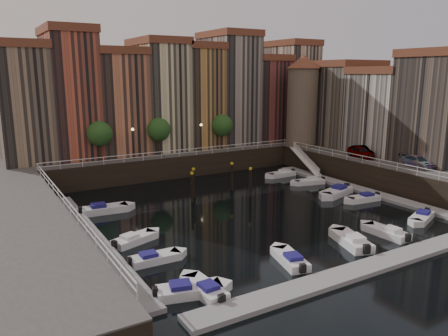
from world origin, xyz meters
TOP-DOWN VIEW (x-y plane):
  - ground at (0.00, 0.00)m, footprint 200.00×200.00m
  - quay_far at (0.00, 26.00)m, footprint 80.00×20.00m
  - quay_right at (28.00, -2.00)m, footprint 20.00×36.00m
  - dock_left at (-16.20, -1.00)m, footprint 2.00×28.00m
  - dock_right at (16.20, -1.00)m, footprint 2.00×28.00m
  - dock_near at (0.00, -17.00)m, footprint 30.00×2.00m
  - mountains at (1.72, 110.00)m, footprint 145.00×100.00m
  - far_terrace at (3.31, 23.50)m, footprint 48.70×10.30m
  - right_terrace at (26.50, 3.80)m, footprint 9.30×24.30m
  - corner_tower at (20.00, 14.50)m, footprint 5.20×5.20m
  - promenade_trees at (-1.33, 18.20)m, footprint 21.20×3.20m
  - street_lamps at (-1.00, 17.20)m, footprint 10.36×0.36m
  - railings at (0.00, 4.88)m, footprint 36.08×34.04m
  - gangway at (17.10, 10.00)m, footprint 2.78×8.32m
  - mooring_pilings at (0.00, 5.55)m, footprint 7.23×3.92m
  - boat_left_0 at (-13.22, -13.71)m, footprint 4.61×2.65m
  - boat_left_1 at (-13.20, -7.80)m, footprint 4.09×1.54m
  - boat_left_2 at (-13.24, -3.34)m, footprint 4.31×2.78m
  - boat_left_4 at (-13.20, 6.18)m, footprint 4.99×2.19m
  - boat_right_0 at (13.01, -12.03)m, footprint 4.24×2.84m
  - boat_right_1 at (13.27, -4.49)m, footprint 4.28×1.93m
  - boat_right_2 at (12.42, -1.17)m, footprint 5.28×3.17m
  - boat_right_3 at (13.23, 4.51)m, footprint 4.30×2.34m
  - boat_right_4 at (12.81, 9.85)m, footprint 4.32×1.61m
  - boat_near_0 at (-12.14, -14.08)m, footprint 1.76×4.23m
  - boat_near_1 at (-4.39, -13.27)m, footprint 2.46×4.40m
  - boat_near_2 at (2.33, -13.03)m, footprint 3.06×5.03m
  - boat_near_3 at (6.62, -13.13)m, footprint 1.79×4.45m
  - car_a at (20.27, 2.67)m, footprint 2.88×4.81m
  - car_b at (21.09, 3.31)m, footprint 2.59×4.52m
  - car_c at (21.65, -4.90)m, footprint 2.33×4.81m

SIDE VIEW (x-z plane):
  - ground at x=0.00m, z-range 0.00..0.00m
  - dock_left at x=-16.20m, z-range 0.00..0.35m
  - dock_right at x=16.20m, z-range 0.00..0.35m
  - dock_near at x=0.00m, z-range 0.00..0.35m
  - boat_left_1 at x=-13.20m, z-range -0.15..0.78m
  - boat_right_0 at x=13.01m, z-range -0.16..0.80m
  - boat_near_0 at x=-12.14m, z-range -0.16..0.80m
  - boat_right_3 at x=13.23m, z-range -0.16..0.81m
  - boat_right_1 at x=13.27m, z-range -0.16..0.81m
  - boat_left_2 at x=-13.24m, z-range -0.16..0.81m
  - boat_near_1 at x=-4.39m, z-range -0.16..0.82m
  - boat_right_4 at x=12.81m, z-range -0.16..0.83m
  - boat_near_3 at x=6.62m, z-range -0.17..0.85m
  - boat_left_0 at x=-13.22m, z-range -0.17..0.86m
  - boat_left_4 at x=-13.20m, z-range -0.18..0.94m
  - boat_near_2 at x=2.33m, z-range -0.18..0.94m
  - boat_right_2 at x=12.42m, z-range -0.19..0.99m
  - quay_far at x=0.00m, z-range 0.00..3.00m
  - quay_right at x=28.00m, z-range 0.00..3.00m
  - mooring_pilings at x=0.00m, z-range -0.24..3.54m
  - gangway at x=17.10m, z-range 0.05..3.78m
  - car_c at x=21.65m, z-range 3.00..4.35m
  - car_b at x=21.09m, z-range 3.00..4.41m
  - car_a at x=20.27m, z-range 3.00..4.53m
  - railings at x=0.00m, z-range 3.53..4.05m
  - street_lamps at x=-1.00m, z-range 3.81..7.99m
  - promenade_trees at x=-1.33m, z-range 3.98..9.18m
  - mountains at x=1.72m, z-range -1.08..16.92m
  - right_terrace at x=26.50m, z-range 2.56..16.56m
  - corner_tower at x=20.00m, z-range 3.29..17.09m
  - far_terrace at x=3.31m, z-range 2.20..19.70m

